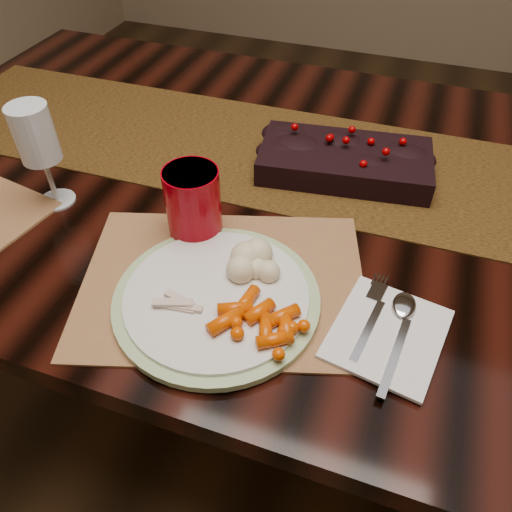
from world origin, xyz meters
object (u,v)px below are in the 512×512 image
(turkey_shreds, at_px, (177,305))
(wine_glass, at_px, (43,157))
(dining_table, at_px, (303,315))
(placemat_main, at_px, (223,282))
(baby_carrots, at_px, (252,325))
(dinner_plate, at_px, (217,298))
(napkin, at_px, (388,334))
(mashed_potatoes, at_px, (257,260))
(centerpiece, at_px, (345,158))
(red_cup, at_px, (193,204))

(turkey_shreds, distance_m, wine_glass, 0.36)
(dining_table, height_order, wine_glass, wine_glass)
(placemat_main, xyz_separation_m, baby_carrots, (0.07, -0.08, 0.03))
(dinner_plate, bearing_deg, napkin, 5.13)
(dining_table, relative_size, wine_glass, 9.96)
(baby_carrots, distance_m, mashed_potatoes, 0.11)
(centerpiece, relative_size, turkey_shreds, 4.69)
(centerpiece, height_order, napkin, centerpiece)
(turkey_shreds, relative_size, red_cup, 0.56)
(baby_carrots, relative_size, wine_glass, 0.59)
(turkey_shreds, xyz_separation_m, red_cup, (-0.05, 0.17, 0.04))
(baby_carrots, height_order, wine_glass, wine_glass)
(dining_table, xyz_separation_m, placemat_main, (-0.07, -0.28, 0.38))
(dining_table, relative_size, dinner_plate, 6.16)
(centerpiece, relative_size, dinner_plate, 1.06)
(dining_table, height_order, turkey_shreds, turkey_shreds)
(mashed_potatoes, distance_m, turkey_shreds, 0.13)
(napkin, bearing_deg, turkey_shreds, -157.53)
(centerpiece, relative_size, red_cup, 2.62)
(centerpiece, height_order, mashed_potatoes, centerpiece)
(baby_carrots, xyz_separation_m, wine_glass, (-0.42, 0.17, 0.06))
(wine_glass, bearing_deg, red_cup, 0.19)
(turkey_shreds, bearing_deg, mashed_potatoes, 52.65)
(placemat_main, relative_size, turkey_shreds, 6.28)
(dinner_plate, xyz_separation_m, red_cup, (-0.09, 0.13, 0.05))
(turkey_shreds, bearing_deg, placemat_main, 67.61)
(dining_table, bearing_deg, napkin, -60.04)
(turkey_shreds, bearing_deg, dinner_plate, 45.54)
(dinner_plate, bearing_deg, turkey_shreds, -134.46)
(placemat_main, xyz_separation_m, mashed_potatoes, (0.05, 0.02, 0.04))
(placemat_main, bearing_deg, mashed_potatoes, 9.52)
(dining_table, xyz_separation_m, mashed_potatoes, (-0.03, -0.26, 0.42))
(placemat_main, xyz_separation_m, red_cup, (-0.08, 0.09, 0.06))
(dinner_plate, xyz_separation_m, wine_glass, (-0.36, 0.12, 0.08))
(wine_glass, bearing_deg, napkin, -9.90)
(centerpiece, bearing_deg, dining_table, -123.77)
(dining_table, xyz_separation_m, baby_carrots, (0.00, -0.36, 0.40))
(mashed_potatoes, xyz_separation_m, wine_glass, (-0.39, 0.06, 0.05))
(dinner_plate, relative_size, baby_carrots, 2.73)
(baby_carrots, bearing_deg, red_cup, 133.16)
(baby_carrots, relative_size, red_cup, 0.90)
(placemat_main, distance_m, red_cup, 0.13)
(centerpiece, bearing_deg, turkey_shreds, -108.65)
(turkey_shreds, bearing_deg, centerpiece, 71.35)
(dining_table, relative_size, mashed_potatoes, 22.12)
(placemat_main, height_order, wine_glass, wine_glass)
(dinner_plate, relative_size, napkin, 1.82)
(wine_glass, bearing_deg, mashed_potatoes, -8.97)
(dining_table, height_order, placemat_main, placemat_main)
(dining_table, distance_m, baby_carrots, 0.54)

